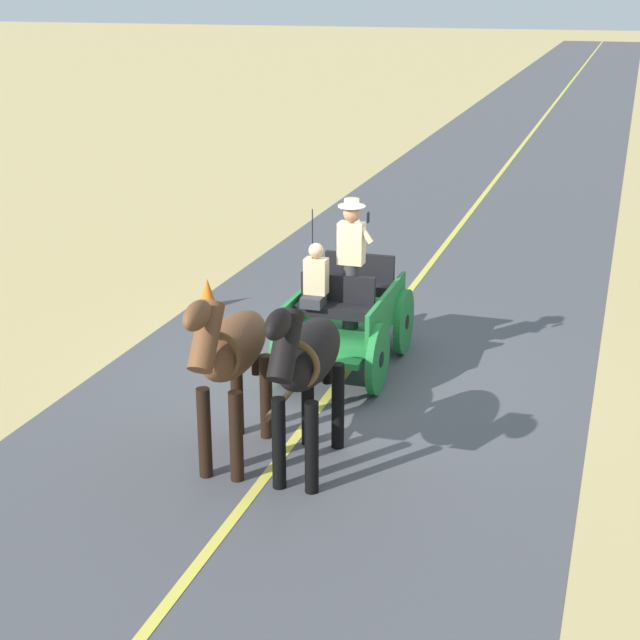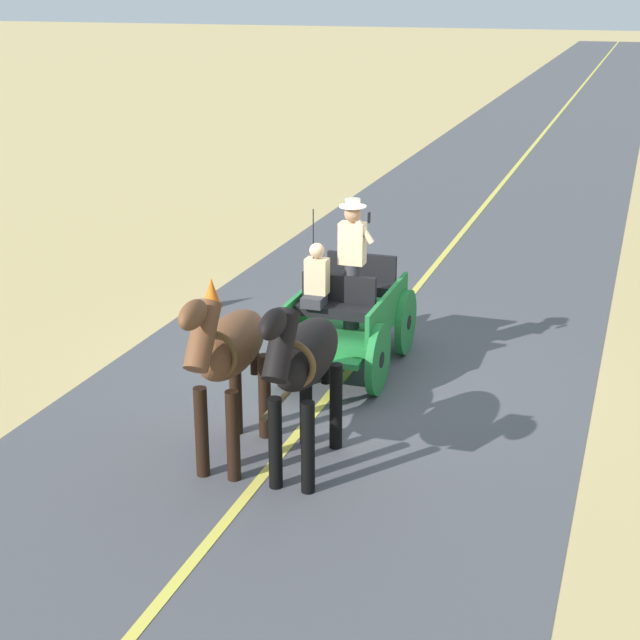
% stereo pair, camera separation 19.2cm
% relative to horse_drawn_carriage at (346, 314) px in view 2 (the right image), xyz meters
% --- Properties ---
extents(ground_plane, '(200.00, 200.00, 0.00)m').
position_rel_horse_drawn_carriage_xyz_m(ground_plane, '(-0.07, 0.38, -0.82)').
color(ground_plane, tan).
extents(road_surface, '(6.65, 160.00, 0.01)m').
position_rel_horse_drawn_carriage_xyz_m(road_surface, '(-0.07, 0.38, -0.81)').
color(road_surface, '#4C4C51').
rests_on(road_surface, ground).
extents(road_centre_stripe, '(0.12, 160.00, 0.00)m').
position_rel_horse_drawn_carriage_xyz_m(road_centre_stripe, '(-0.07, 0.38, -0.81)').
color(road_centre_stripe, '#DBCC4C').
rests_on(road_centre_stripe, road_surface).
extents(horse_drawn_carriage, '(1.43, 4.50, 2.50)m').
position_rel_horse_drawn_carriage_xyz_m(horse_drawn_carriage, '(0.00, 0.00, 0.00)').
color(horse_drawn_carriage, '#1E7233').
rests_on(horse_drawn_carriage, ground).
extents(horse_near_side, '(0.62, 2.13, 2.21)m').
position_rel_horse_drawn_carriage_xyz_m(horse_near_side, '(-0.46, 3.03, 0.51)').
color(horse_near_side, black).
rests_on(horse_near_side, ground).
extents(horse_off_side, '(0.66, 2.13, 2.21)m').
position_rel_horse_drawn_carriage_xyz_m(horse_off_side, '(0.41, 3.03, 0.51)').
color(horse_off_side, brown).
rests_on(horse_off_side, ground).
extents(traffic_cone, '(0.32, 0.32, 0.50)m').
position_rel_horse_drawn_carriage_xyz_m(traffic_cone, '(2.96, -1.90, -0.57)').
color(traffic_cone, orange).
rests_on(traffic_cone, ground).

